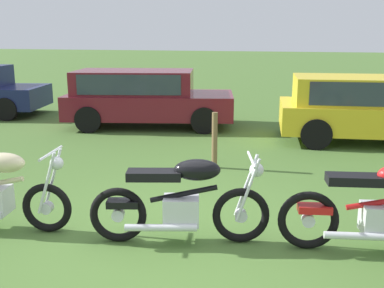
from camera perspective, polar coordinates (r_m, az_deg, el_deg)
ground_plane at (r=5.51m, az=-2.17°, el=-11.37°), size 120.00×120.00×0.00m
motorcycle_black at (r=5.18m, az=-1.31°, el=-7.17°), size 2.00×0.86×1.02m
motorcycle_red at (r=5.36m, az=22.61°, el=-7.48°), size 2.14×0.77×1.02m
car_burgundy at (r=11.83m, az=-6.18°, el=6.23°), size 4.49×2.72×1.43m
car_yellow at (r=10.74m, az=22.19°, el=4.59°), size 4.72×2.36×1.43m
fence_post_wooden at (r=8.06m, az=2.83°, el=0.45°), size 0.10×0.10×1.00m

